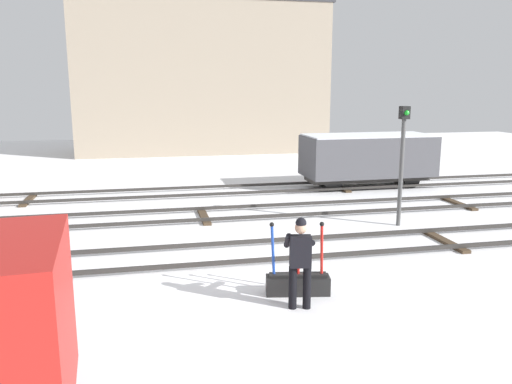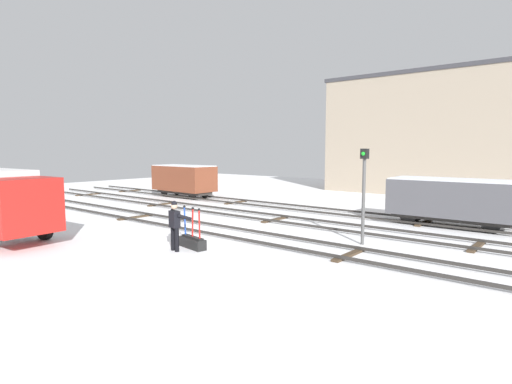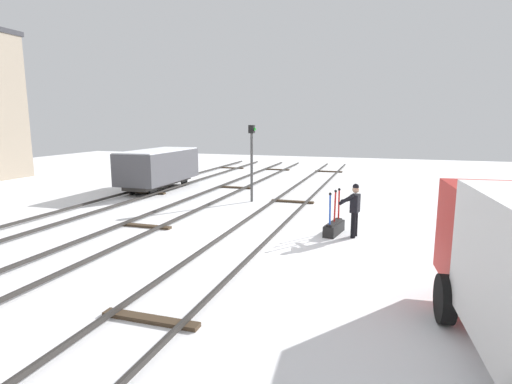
{
  "view_description": "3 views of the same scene",
  "coord_description": "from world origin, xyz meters",
  "px_view_note": "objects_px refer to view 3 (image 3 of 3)",
  "views": [
    {
      "loc": [
        -1.62,
        -11.51,
        3.97
      ],
      "look_at": [
        1.04,
        1.02,
        1.35
      ],
      "focal_mm": 35.88,
      "sensor_mm": 36.0,
      "label": 1
    },
    {
      "loc": [
        11.78,
        -11.94,
        3.43
      ],
      "look_at": [
        0.51,
        1.8,
        1.59
      ],
      "focal_mm": 28.87,
      "sensor_mm": 36.0,
      "label": 2
    },
    {
      "loc": [
        -11.94,
        -4.0,
        3.64
      ],
      "look_at": [
        1.66,
        0.38,
        1.15
      ],
      "focal_mm": 28.72,
      "sensor_mm": 36.0,
      "label": 3
    }
  ],
  "objects_px": {
    "switch_lever_frame": "(334,227)",
    "rail_worker": "(354,207)",
    "signal_post": "(252,155)",
    "freight_car_far_end": "(159,167)"
  },
  "relations": [
    {
      "from": "rail_worker",
      "to": "freight_car_far_end",
      "type": "bearing_deg",
      "value": 70.53
    },
    {
      "from": "switch_lever_frame",
      "to": "signal_post",
      "type": "relative_size",
      "value": 0.42
    },
    {
      "from": "switch_lever_frame",
      "to": "signal_post",
      "type": "bearing_deg",
      "value": 54.68
    },
    {
      "from": "switch_lever_frame",
      "to": "rail_worker",
      "type": "bearing_deg",
      "value": -93.58
    },
    {
      "from": "signal_post",
      "to": "freight_car_far_end",
      "type": "bearing_deg",
      "value": 74.95
    },
    {
      "from": "switch_lever_frame",
      "to": "rail_worker",
      "type": "height_order",
      "value": "rail_worker"
    },
    {
      "from": "switch_lever_frame",
      "to": "freight_car_far_end",
      "type": "relative_size",
      "value": 0.28
    },
    {
      "from": "switch_lever_frame",
      "to": "rail_worker",
      "type": "xyz_separation_m",
      "value": [
        -0.15,
        -0.62,
        0.72
      ]
    },
    {
      "from": "switch_lever_frame",
      "to": "signal_post",
      "type": "distance_m",
      "value": 6.38
    },
    {
      "from": "switch_lever_frame",
      "to": "rail_worker",
      "type": "distance_m",
      "value": 0.96
    }
  ]
}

